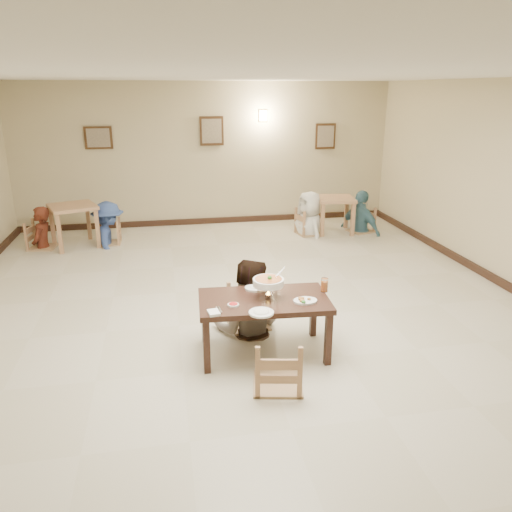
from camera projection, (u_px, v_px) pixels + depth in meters
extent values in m
plane|color=beige|center=(248.00, 320.00, 6.45)|extent=(10.00, 10.00, 0.00)
plane|color=silver|center=(247.00, 74.00, 5.50)|extent=(10.00, 10.00, 0.00)
plane|color=#BEB089|center=(207.00, 155.00, 10.63)|extent=(10.00, 0.00, 10.00)
cube|color=black|center=(210.00, 221.00, 11.06)|extent=(8.00, 0.06, 0.12)
cube|color=#362112|center=(98.00, 138.00, 10.08)|extent=(0.55, 0.03, 0.45)
cube|color=gray|center=(98.00, 138.00, 10.06)|extent=(0.45, 0.01, 0.37)
cube|color=#362112|center=(212.00, 131.00, 10.45)|extent=(0.50, 0.03, 0.60)
cube|color=gray|center=(212.00, 131.00, 10.44)|extent=(0.41, 0.01, 0.49)
cube|color=#362112|center=(325.00, 136.00, 10.94)|extent=(0.45, 0.03, 0.55)
cube|color=gray|center=(326.00, 136.00, 10.93)|extent=(0.37, 0.01, 0.45)
cube|color=#FFD88C|center=(263.00, 116.00, 10.55)|extent=(0.16, 0.05, 0.22)
cube|color=#361E15|center=(264.00, 301.00, 5.46)|extent=(1.46, 0.88, 0.06)
cube|color=#361E15|center=(207.00, 347.00, 5.17)|extent=(0.07, 0.07, 0.60)
cube|color=#361E15|center=(328.00, 339.00, 5.33)|extent=(0.07, 0.07, 0.60)
cube|color=#361E15|center=(205.00, 318.00, 5.81)|extent=(0.07, 0.07, 0.60)
cube|color=#361E15|center=(313.00, 312.00, 5.96)|extent=(0.07, 0.07, 0.60)
cube|color=tan|center=(248.00, 292.00, 6.16)|extent=(0.46, 0.46, 0.05)
cube|color=tan|center=(278.00, 343.00, 4.89)|extent=(0.49, 0.49, 0.05)
imported|color=gray|center=(248.00, 260.00, 5.91)|extent=(1.04, 0.89, 1.84)
torus|color=silver|center=(268.00, 285.00, 5.44)|extent=(0.26, 0.26, 0.01)
cylinder|color=silver|center=(268.00, 296.00, 5.48)|extent=(0.07, 0.07, 0.04)
cone|color=#FFA526|center=(268.00, 291.00, 5.46)|extent=(0.04, 0.04, 0.06)
cylinder|color=white|center=(268.00, 282.00, 5.43)|extent=(0.34, 0.34, 0.08)
cylinder|color=#AB5625|center=(268.00, 279.00, 5.42)|extent=(0.30, 0.30, 0.02)
sphere|color=#2D7223|center=(270.00, 278.00, 5.40)|extent=(0.05, 0.05, 0.05)
cylinder|color=silver|center=(279.00, 274.00, 5.49)|extent=(0.16, 0.10, 0.11)
cylinder|color=silver|center=(276.00, 289.00, 5.54)|extent=(0.01, 0.01, 0.15)
cylinder|color=silver|center=(258.00, 290.00, 5.50)|extent=(0.01, 0.01, 0.15)
cylinder|color=silver|center=(271.00, 296.00, 5.35)|extent=(0.01, 0.01, 0.15)
cylinder|color=white|center=(258.00, 288.00, 5.72)|extent=(0.31, 0.31, 0.02)
ellipsoid|color=white|center=(258.00, 287.00, 5.71)|extent=(0.20, 0.17, 0.07)
cylinder|color=white|center=(261.00, 313.00, 5.09)|extent=(0.26, 0.26, 0.02)
ellipsoid|color=white|center=(261.00, 312.00, 5.09)|extent=(0.17, 0.14, 0.06)
cylinder|color=white|center=(305.00, 301.00, 5.37)|extent=(0.26, 0.26, 0.02)
sphere|color=#2D7223|center=(304.00, 302.00, 5.29)|extent=(0.04, 0.04, 0.04)
cylinder|color=white|center=(233.00, 305.00, 5.27)|extent=(0.12, 0.12, 0.02)
cylinder|color=#A21214|center=(233.00, 304.00, 5.27)|extent=(0.09, 0.09, 0.01)
cube|color=white|center=(214.00, 313.00, 5.08)|extent=(0.13, 0.16, 0.03)
cube|color=silver|center=(217.00, 310.00, 5.16)|extent=(0.02, 0.16, 0.01)
cube|color=silver|center=(220.00, 309.00, 5.16)|extent=(0.02, 0.16, 0.01)
cylinder|color=white|center=(324.00, 285.00, 5.62)|extent=(0.08, 0.08, 0.16)
cylinder|color=orange|center=(324.00, 286.00, 5.63)|extent=(0.07, 0.07, 0.12)
cube|color=#AD7D58|center=(72.00, 207.00, 9.25)|extent=(1.02, 1.02, 0.06)
cube|color=#AD7D58|center=(60.00, 234.00, 8.93)|extent=(0.07, 0.07, 0.73)
cube|color=#AD7D58|center=(98.00, 229.00, 9.27)|extent=(0.07, 0.07, 0.73)
cube|color=#AD7D58|center=(52.00, 226.00, 9.48)|extent=(0.07, 0.07, 0.73)
cube|color=#AD7D58|center=(89.00, 221.00, 9.81)|extent=(0.07, 0.07, 0.73)
cube|color=#AD7D58|center=(336.00, 199.00, 10.19)|extent=(0.84, 0.84, 0.06)
cube|color=#AD7D58|center=(322.00, 220.00, 10.00)|extent=(0.07, 0.07, 0.68)
cube|color=#AD7D58|center=(353.00, 220.00, 10.03)|extent=(0.07, 0.07, 0.68)
cube|color=#AD7D58|center=(318.00, 213.00, 10.58)|extent=(0.07, 0.07, 0.68)
cube|color=#AD7D58|center=(346.00, 213.00, 10.61)|extent=(0.07, 0.07, 0.68)
cube|color=tan|center=(40.00, 225.00, 9.23)|extent=(0.46, 0.46, 0.05)
cube|color=tan|center=(108.00, 223.00, 9.52)|extent=(0.42, 0.42, 0.05)
cube|color=tan|center=(309.00, 212.00, 10.14)|extent=(0.47, 0.47, 0.05)
cube|color=tan|center=(361.00, 211.00, 10.32)|extent=(0.46, 0.46, 0.05)
imported|color=#522115|center=(38.00, 207.00, 9.12)|extent=(0.47, 0.63, 1.58)
imported|color=#3A579D|center=(106.00, 202.00, 9.39)|extent=(0.73, 1.12, 1.64)
imported|color=silver|center=(310.00, 192.00, 10.00)|extent=(0.74, 0.97, 1.77)
imported|color=teal|center=(363.00, 191.00, 10.18)|extent=(0.85, 1.10, 1.73)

